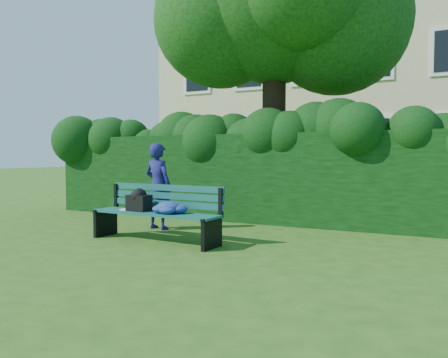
% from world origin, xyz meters
% --- Properties ---
extents(ground, '(80.00, 80.00, 0.00)m').
position_xyz_m(ground, '(0.00, 0.00, 0.00)').
color(ground, '#2D5118').
rests_on(ground, ground).
extents(apartment_building, '(16.00, 8.08, 12.00)m').
position_xyz_m(apartment_building, '(-0.00, 13.99, 6.00)').
color(apartment_building, '#C5BE84').
rests_on(apartment_building, ground).
extents(hedge, '(10.00, 1.00, 1.80)m').
position_xyz_m(hedge, '(0.00, 2.20, 0.90)').
color(hedge, black).
rests_on(hedge, ground).
extents(tree, '(5.62, 4.56, 6.80)m').
position_xyz_m(tree, '(0.10, 3.29, 4.75)').
color(tree, black).
rests_on(tree, ground).
extents(park_bench, '(2.25, 0.68, 0.89)m').
position_xyz_m(park_bench, '(-0.59, -0.59, 0.50)').
color(park_bench, '#0E4947').
rests_on(park_bench, ground).
extents(man_reading, '(0.63, 0.46, 1.59)m').
position_xyz_m(man_reading, '(-1.26, 0.40, 0.80)').
color(man_reading, navy).
rests_on(man_reading, ground).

